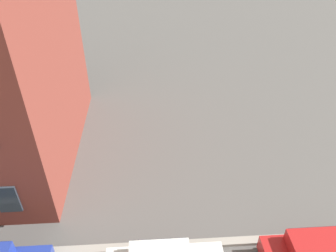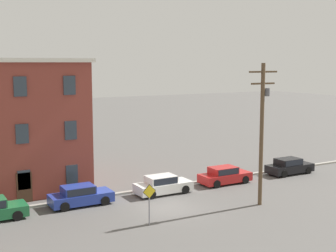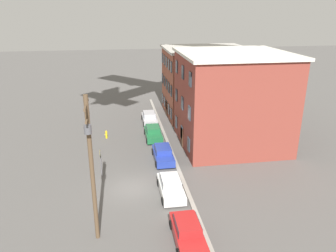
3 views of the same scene
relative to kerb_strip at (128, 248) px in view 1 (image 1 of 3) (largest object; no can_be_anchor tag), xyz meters
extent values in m
cube|color=#9E998E|center=(0.00, 0.00, 0.00)|extent=(56.00, 0.36, 0.16)
cube|color=#2D3842|center=(-4.83, 1.44, 1.59)|extent=(0.90, 0.10, 1.40)
cylinder|color=black|center=(2.89, -0.56, 0.25)|extent=(0.66, 0.22, 0.66)
cube|color=#B21E1E|center=(7.18, -1.26, 1.07)|extent=(2.20, 1.51, 0.55)
cube|color=#1E232D|center=(7.18, -1.26, 1.07)|extent=(2.02, 1.58, 0.48)
cylinder|color=black|center=(5.93, -0.41, 0.25)|extent=(0.66, 0.22, 0.66)
camera|label=1|loc=(1.11, -8.07, 11.72)|focal=35.00mm
camera|label=2|loc=(-15.31, -32.00, 9.88)|focal=50.00mm
camera|label=3|loc=(24.87, -5.33, 14.60)|focal=35.00mm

